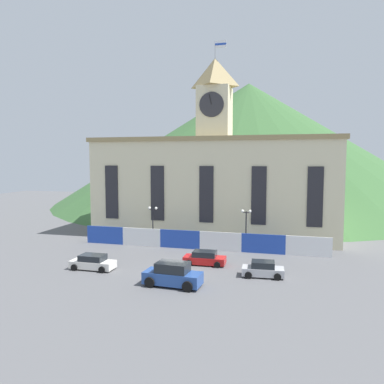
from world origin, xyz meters
The scene contains 10 objects.
ground_plane centered at (0.00, 0.00, 0.00)m, with size 160.00×160.00×0.00m, color #565659.
civic_building centered at (0.00, 19.85, 7.68)m, with size 34.68×11.25×27.75m.
banner_fence centered at (0.00, 10.77, 1.14)m, with size 30.83×0.12×2.29m.
hillside_backdrop centered at (0.00, 65.24, 15.27)m, with size 97.90×97.90×30.55m, color #386033.
street_lamp_far_right centered at (-6.49, 11.75, 3.63)m, with size 1.26×0.36×4.99m.
street_lamp_far_left centered at (5.55, 11.75, 3.65)m, with size 1.26×0.36×5.02m.
car_white_taxi centered at (-8.57, -0.06, 0.69)m, with size 4.51×2.16×1.50m.
car_silver_hatch centered at (8.28, 1.82, 0.69)m, with size 4.00×2.21×1.50m.
car_red_sedan centered at (2.04, 4.45, 0.67)m, with size 4.44×2.20×1.45m.
car_blue_van centered at (0.78, -2.80, 0.96)m, with size 5.22×2.65×2.10m.
Camera 1 is at (10.49, -33.38, 11.09)m, focal length 35.00 mm.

